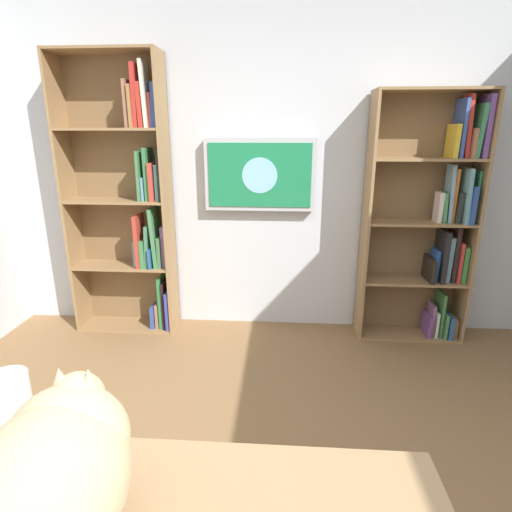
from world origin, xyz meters
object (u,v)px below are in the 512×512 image
at_px(paper_towel_roll, 14,419).
at_px(cat, 55,472).
at_px(bookshelf_right, 132,203).
at_px(bookshelf_left, 432,222).
at_px(wall_mounted_tv, 260,175).

bearing_deg(paper_towel_roll, cat, 139.02).
xyz_separation_m(bookshelf_right, paper_towel_roll, (-0.50, 2.33, -0.21)).
height_order(bookshelf_right, paper_towel_roll, bookshelf_right).
relative_size(bookshelf_left, bookshelf_right, 0.87).
height_order(bookshelf_left, cat, bookshelf_left).
distance_m(wall_mounted_tv, paper_towel_roll, 2.51).
bearing_deg(bookshelf_right, wall_mounted_tv, -175.57).
relative_size(bookshelf_right, wall_mounted_tv, 2.51).
bearing_deg(cat, paper_towel_roll, -40.98).
height_order(bookshelf_left, paper_towel_roll, bookshelf_left).
bearing_deg(bookshelf_right, cat, 106.41).
xyz_separation_m(wall_mounted_tv, cat, (0.30, 2.62, -0.39)).
xyz_separation_m(bookshelf_right, wall_mounted_tv, (-1.05, -0.08, 0.22)).
height_order(bookshelf_right, wall_mounted_tv, bookshelf_right).
relative_size(bookshelf_right, cat, 3.90).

